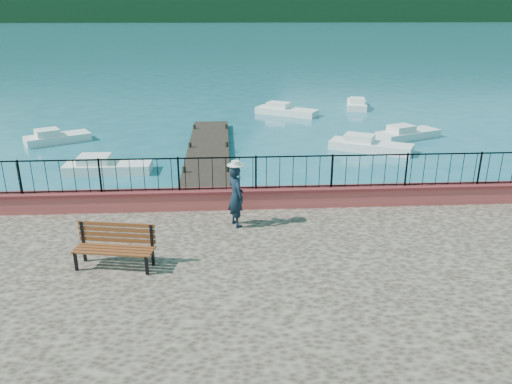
{
  "coord_description": "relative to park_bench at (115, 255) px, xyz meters",
  "views": [
    {
      "loc": [
        -1.15,
        -9.87,
        6.66
      ],
      "look_at": [
        -0.4,
        2.0,
        2.3
      ],
      "focal_mm": 35.0,
      "sensor_mm": 36.0,
      "label": 1
    }
  ],
  "objects": [
    {
      "name": "boat_0",
      "position": [
        -2.58,
        10.83,
        -1.1
      ],
      "size": [
        3.69,
        1.32,
        0.8
      ],
      "primitive_type": "cube",
      "rotation": [
        0.0,
        0.0,
        -0.0
      ],
      "color": "silver",
      "rests_on": "ground"
    },
    {
      "name": "boat_4",
      "position": [
        6.66,
        22.95,
        -1.1
      ],
      "size": [
        4.23,
        3.27,
        0.8
      ],
      "primitive_type": "cube",
      "rotation": [
        0.0,
        0.0,
        -0.55
      ],
      "color": "white",
      "rests_on": "ground"
    },
    {
      "name": "boat_3",
      "position": [
        -6.38,
        16.27,
        -1.1
      ],
      "size": [
        3.46,
        2.73,
        0.8
      ],
      "primitive_type": "cube",
      "rotation": [
        0.0,
        0.0,
        0.52
      ],
      "color": "silver",
      "rests_on": "ground"
    },
    {
      "name": "dock",
      "position": [
        1.67,
        11.7,
        -1.35
      ],
      "size": [
        2.0,
        16.0,
        0.3
      ],
      "primitive_type": "cube",
      "color": "#2D231C",
      "rests_on": "ground"
    },
    {
      "name": "parapet",
      "position": [
        3.67,
        3.4,
        -0.01
      ],
      "size": [
        28.0,
        0.46,
        0.58
      ],
      "primitive_type": "cube",
      "color": "#BD4A44",
      "rests_on": "promenade"
    },
    {
      "name": "ground",
      "position": [
        3.67,
        -0.3,
        -1.5
      ],
      "size": [
        2000.0,
        2000.0,
        0.0
      ],
      "primitive_type": "plane",
      "color": "#19596B",
      "rests_on": "ground"
    },
    {
      "name": "hat",
      "position": [
        2.77,
        2.14,
        1.44
      ],
      "size": [
        0.44,
        0.44,
        0.12
      ],
      "primitive_type": "cylinder",
      "color": "silver",
      "rests_on": "person"
    },
    {
      "name": "far_forest",
      "position": [
        3.67,
        299.7,
        7.5
      ],
      "size": [
        900.0,
        60.0,
        18.0
      ],
      "primitive_type": "cube",
      "color": "black",
      "rests_on": "ground"
    },
    {
      "name": "boat_2",
      "position": [
        12.53,
        16.01,
        -1.1
      ],
      "size": [
        3.82,
        2.65,
        0.8
      ],
      "primitive_type": "cube",
      "rotation": [
        0.0,
        0.0,
        0.42
      ],
      "color": "silver",
      "rests_on": "ground"
    },
    {
      "name": "companion_hill",
      "position": [
        223.67,
        559.7,
        -1.5
      ],
      "size": [
        448.0,
        384.0,
        180.0
      ],
      "primitive_type": "ellipsoid",
      "color": "#142D23",
      "rests_on": "ground"
    },
    {
      "name": "boat_5",
      "position": [
        12.0,
        25.16,
        -1.1
      ],
      "size": [
        2.03,
        3.67,
        0.8
      ],
      "primitive_type": "cube",
      "rotation": [
        0.0,
        0.0,
        1.35
      ],
      "color": "white",
      "rests_on": "ground"
    },
    {
      "name": "park_bench",
      "position": [
        0.0,
        0.0,
        0.0
      ],
      "size": [
        1.85,
        0.89,
        0.99
      ],
      "rotation": [
        0.0,
        0.0,
        -0.18
      ],
      "color": "black",
      "rests_on": "promenade"
    },
    {
      "name": "railing",
      "position": [
        3.67,
        3.4,
        0.76
      ],
      "size": [
        27.0,
        0.05,
        0.95
      ],
      "primitive_type": "cube",
      "color": "black",
      "rests_on": "parapet"
    },
    {
      "name": "person",
      "position": [
        2.77,
        2.14,
        0.54
      ],
      "size": [
        0.61,
        0.72,
        1.68
      ],
      "primitive_type": "imported",
      "rotation": [
        0.0,
        0.0,
        1.97
      ],
      "color": "black",
      "rests_on": "promenade"
    },
    {
      "name": "boat_1",
      "position": [
        9.76,
        13.59,
        -1.1
      ],
      "size": [
        4.17,
        3.05,
        0.8
      ],
      "primitive_type": "cube",
      "rotation": [
        0.0,
        0.0,
        -0.49
      ],
      "color": "white",
      "rests_on": "ground"
    }
  ]
}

